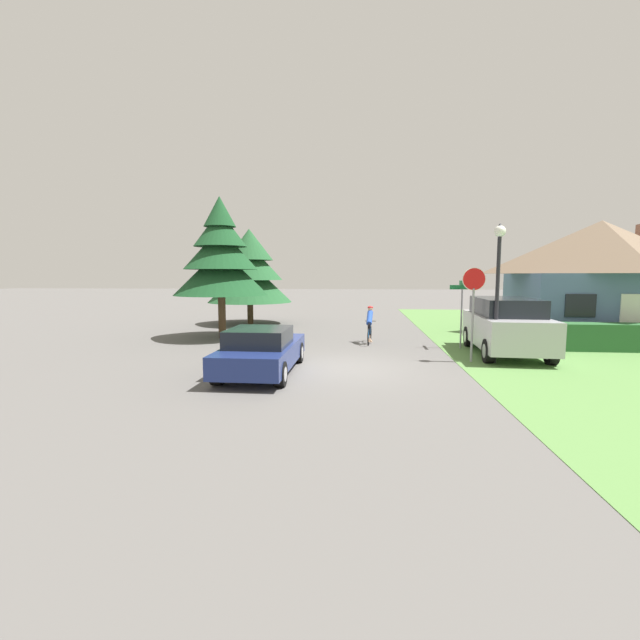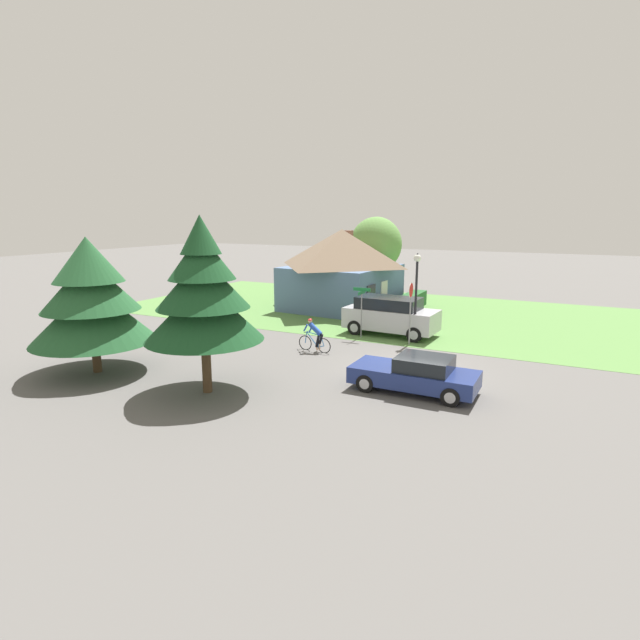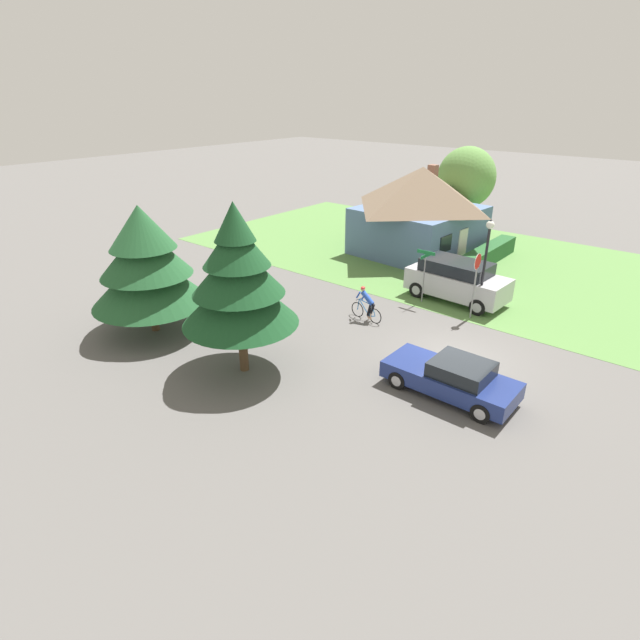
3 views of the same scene
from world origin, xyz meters
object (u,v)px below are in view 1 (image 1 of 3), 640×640
at_px(parked_suv_right, 506,325).
at_px(conifer_tall_near, 221,257).
at_px(cottage_house, 599,276).
at_px(cyclist, 370,325).
at_px(conifer_tall_far, 250,271).
at_px(stop_sign, 473,296).
at_px(street_lamp, 498,267).
at_px(sedan_left_lane, 262,351).
at_px(street_name_sign, 462,301).

height_order(parked_suv_right, conifer_tall_near, conifer_tall_near).
relative_size(cottage_house, cyclist, 4.56).
xyz_separation_m(cyclist, conifer_tall_far, (-6.48, 6.22, 2.22)).
distance_m(conifer_tall_near, conifer_tall_far, 5.34).
bearing_deg(cottage_house, stop_sign, -131.98).
relative_size(street_lamp, conifer_tall_far, 0.82).
distance_m(cyclist, stop_sign, 4.82).
relative_size(cottage_house, conifer_tall_near, 1.28).
bearing_deg(cyclist, parked_suv_right, -107.64).
relative_size(parked_suv_right, street_lamp, 1.11).
xyz_separation_m(cyclist, conifer_tall_near, (-6.33, 0.91, 2.75)).
distance_m(sedan_left_lane, street_lamp, 7.54).
relative_size(street_lamp, street_name_sign, 1.70).
xyz_separation_m(stop_sign, conifer_tall_near, (-9.43, 4.33, 1.39)).
relative_size(parked_suv_right, stop_sign, 1.61).
height_order(cottage_house, stop_sign, cottage_house).
xyz_separation_m(parked_suv_right, street_lamp, (-0.79, -1.50, 1.95)).
height_order(stop_sign, conifer_tall_near, conifer_tall_near).
xyz_separation_m(cottage_house, stop_sign, (-7.16, -6.77, -0.58)).
xyz_separation_m(sedan_left_lane, street_name_sign, (6.43, 4.65, 1.13)).
xyz_separation_m(sedan_left_lane, conifer_tall_far, (-3.39, 11.74, 2.31)).
xyz_separation_m(cottage_house, street_name_sign, (-6.91, -4.21, -0.91)).
bearing_deg(sedan_left_lane, conifer_tall_far, 16.47).
distance_m(street_name_sign, conifer_tall_near, 9.99).
distance_m(cottage_house, street_lamp, 9.40).
xyz_separation_m(parked_suv_right, conifer_tall_far, (-11.06, 8.18, 1.94)).
distance_m(stop_sign, street_name_sign, 2.59).
bearing_deg(cyclist, cottage_house, -66.33).
relative_size(parked_suv_right, conifer_tall_near, 0.79).
bearing_deg(stop_sign, parked_suv_right, -137.52).
distance_m(sedan_left_lane, street_name_sign, 8.01).
height_order(cyclist, conifer_tall_far, conifer_tall_far).
bearing_deg(street_lamp, conifer_tall_near, 156.61).
height_order(parked_suv_right, stop_sign, stop_sign).
bearing_deg(street_lamp, stop_sign, 176.18).
xyz_separation_m(parked_suv_right, conifer_tall_near, (-10.91, 2.87, 2.47)).
height_order(street_lamp, street_name_sign, street_lamp).
xyz_separation_m(sedan_left_lane, street_lamp, (6.87, 2.05, 2.32)).
bearing_deg(sedan_left_lane, street_name_sign, -53.77).
bearing_deg(conifer_tall_far, parked_suv_right, -36.51).
xyz_separation_m(cottage_house, parked_suv_right, (-5.68, -5.31, -1.66)).
height_order(cottage_house, conifer_tall_near, conifer_tall_near).
relative_size(cyclist, conifer_tall_far, 0.32).
bearing_deg(sedan_left_lane, cottage_house, -56.05).
relative_size(street_lamp, conifer_tall_near, 0.71).
xyz_separation_m(conifer_tall_near, conifer_tall_far, (-0.15, 5.31, -0.53)).
bearing_deg(parked_suv_right, street_name_sign, 51.40).
bearing_deg(sedan_left_lane, cyclist, -28.82).
distance_m(sedan_left_lane, conifer_tall_near, 7.74).
bearing_deg(conifer_tall_near, conifer_tall_far, 91.57).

